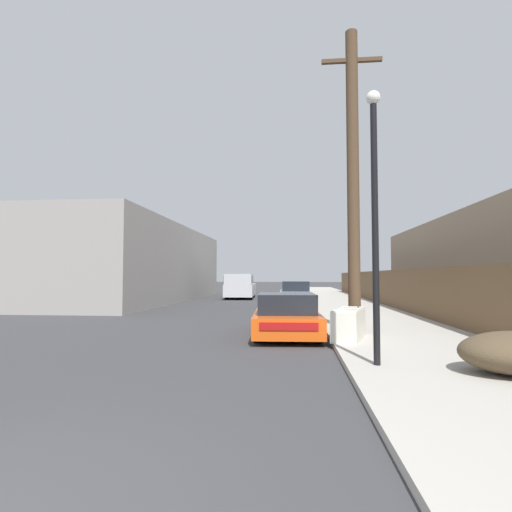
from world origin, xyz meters
name	(u,v)px	position (x,y,z in m)	size (l,w,h in m)	color
sidewalk_curb	(342,302)	(5.30, 23.50, 0.06)	(4.20, 63.00, 0.12)	#ADA89E
discarded_fridge	(349,324)	(3.66, 8.06, 0.50)	(1.10, 1.91, 0.78)	silver
parked_sports_car_red	(286,316)	(2.06, 9.22, 0.56)	(2.00, 4.21, 1.22)	#E05114
car_parked_mid	(295,294)	(2.34, 20.85, 0.65)	(1.86, 4.15, 1.40)	silver
pickup_truck	(240,286)	(-1.79, 27.65, 0.92)	(2.37, 5.95, 1.85)	silver
utility_pole	(353,176)	(4.05, 9.66, 4.70)	(1.80, 0.36, 9.00)	#4C3826
street_lamp	(375,205)	(3.76, 5.07, 3.01)	(0.26, 0.26, 5.01)	black
wooden_fence	(388,288)	(7.25, 19.41, 1.06)	(0.08, 41.38, 1.89)	brown
building_left_block	(138,264)	(-8.53, 24.52, 2.53)	(7.00, 20.73, 5.07)	gray
building_right_house	(501,264)	(12.40, 18.28, 2.29)	(6.00, 19.21, 4.59)	gray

